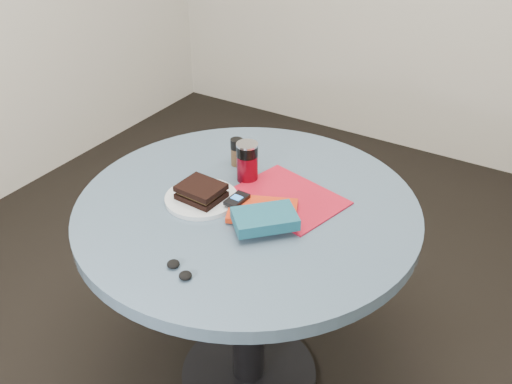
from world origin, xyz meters
The scene contains 11 objects.
ground centered at (0.00, 0.00, 0.00)m, with size 4.00×4.00×0.00m, color black.
table centered at (0.00, 0.00, 0.59)m, with size 1.00×1.00×0.75m.
plate centered at (-0.12, -0.06, 0.76)m, with size 0.21×0.21×0.01m, color silver.
sandwich centered at (-0.12, -0.06, 0.79)m, with size 0.13×0.11×0.04m.
soda_can centered at (-0.07, 0.12, 0.81)m, with size 0.07×0.07×0.12m.
pepper_grinder centered at (-0.15, 0.17, 0.80)m, with size 0.04×0.04×0.09m.
magazine centered at (0.09, 0.09, 0.75)m, with size 0.31×0.23×0.01m, color maroon.
red_book centered at (0.07, -0.02, 0.76)m, with size 0.19×0.13×0.02m, color #AC280D.
novel centered at (0.11, -0.08, 0.79)m, with size 0.17×0.11×0.03m, color #124457.
mp3_player centered at (-0.01, -0.03, 0.78)m, with size 0.05×0.08×0.01m.
headphones centered at (0.02, -0.34, 0.76)m, with size 0.09×0.06×0.02m.
Camera 1 is at (0.74, -1.16, 1.67)m, focal length 40.00 mm.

